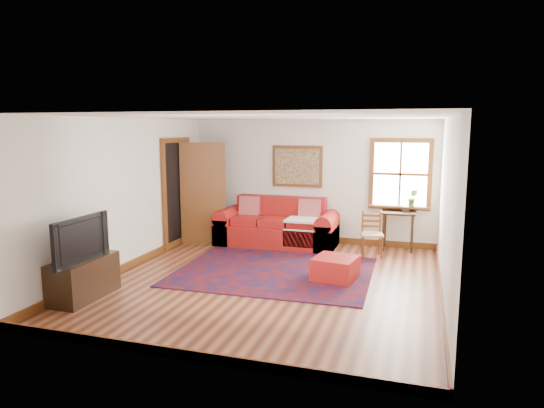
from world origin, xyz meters
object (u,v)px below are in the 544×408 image
(red_ottoman, at_px, (335,268))
(side_table, at_px, (399,218))
(red_leather_sofa, at_px, (277,229))
(media_cabinet, at_px, (84,278))
(ladder_back_chair, at_px, (372,232))

(red_ottoman, height_order, side_table, side_table)
(red_leather_sofa, distance_m, media_cabinet, 4.14)
(red_ottoman, height_order, media_cabinet, media_cabinet)
(media_cabinet, bearing_deg, side_table, 45.17)
(side_table, bearing_deg, red_leather_sofa, -174.08)
(side_table, distance_m, ladder_back_chair, 0.77)
(media_cabinet, bearing_deg, red_leather_sofa, 66.31)
(red_leather_sofa, relative_size, ladder_back_chair, 2.90)
(red_leather_sofa, xyz_separation_m, ladder_back_chair, (1.91, -0.36, 0.13))
(red_leather_sofa, distance_m, ladder_back_chair, 1.95)
(red_ottoman, bearing_deg, ladder_back_chair, 85.33)
(ladder_back_chair, bearing_deg, red_leather_sofa, 169.26)
(red_leather_sofa, distance_m, red_ottoman, 2.48)
(ladder_back_chair, xyz_separation_m, media_cabinet, (-3.58, -3.43, -0.16))
(red_leather_sofa, xyz_separation_m, red_ottoman, (1.52, -1.95, -0.13))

